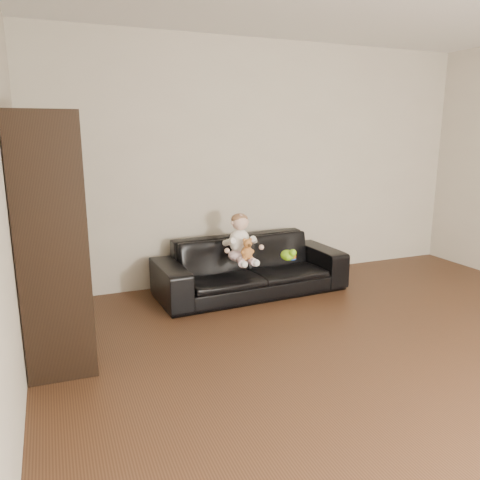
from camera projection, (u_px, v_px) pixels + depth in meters
name	position (u px, v px, depth m)	size (l,w,h in m)	color
floor	(445.00, 392.00, 3.01)	(5.50, 5.50, 0.00)	#442918
wall_back	(266.00, 163.00, 5.20)	(5.00, 5.00, 0.00)	beige
sofa	(251.00, 266.00, 4.83)	(1.95, 0.76, 0.57)	black
cabinet	(54.00, 244.00, 3.22)	(0.44, 0.61, 1.77)	black
shelf_item	(52.00, 186.00, 3.13)	(0.18, 0.25, 0.28)	silver
baby	(241.00, 241.00, 4.61)	(0.35, 0.42, 0.48)	#F9D2DD
teddy_bear	(247.00, 249.00, 4.49)	(0.13, 0.13, 0.21)	#B56F33
toy_green	(287.00, 255.00, 4.69)	(0.13, 0.16, 0.11)	#80D118
toy_rattle	(293.00, 256.00, 4.73)	(0.07, 0.07, 0.07)	orange
toy_blue_disc	(292.00, 259.00, 4.75)	(0.09, 0.09, 0.01)	blue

